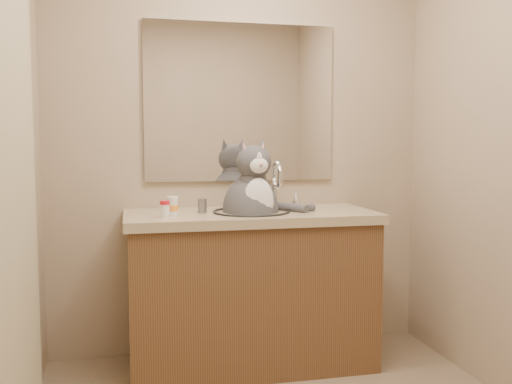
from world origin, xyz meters
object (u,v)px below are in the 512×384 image
cat (252,205)px  pill_bottle_orange (173,206)px  pill_bottle_redcap (165,209)px  grey_canister (202,206)px

cat → pill_bottle_orange: bearing=177.8°
pill_bottle_redcap → pill_bottle_orange: bearing=57.3°
cat → grey_canister: size_ratio=7.95×
cat → pill_bottle_redcap: 0.49m
pill_bottle_redcap → pill_bottle_orange: 0.08m
cat → pill_bottle_orange: cat is taller
pill_bottle_redcap → pill_bottle_orange: size_ratio=0.86×
cat → pill_bottle_orange: size_ratio=6.19×
pill_bottle_orange → grey_canister: 0.17m
cat → pill_bottle_redcap: cat is taller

